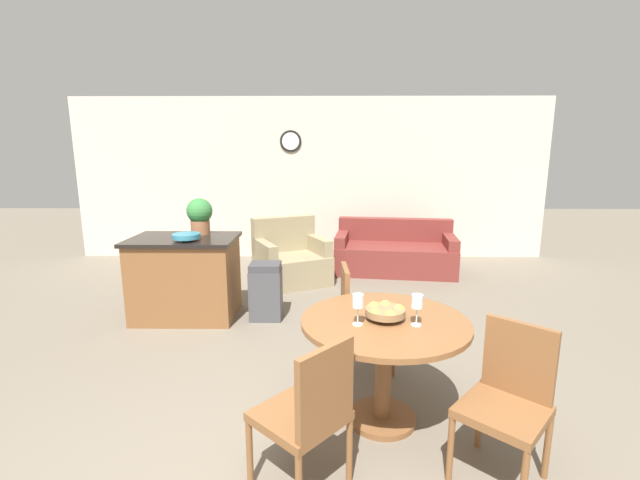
{
  "coord_description": "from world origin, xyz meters",
  "views": [
    {
      "loc": [
        0.24,
        -1.83,
        1.79
      ],
      "look_at": [
        0.2,
        2.38,
        0.93
      ],
      "focal_mm": 24.0,
      "sensor_mm": 36.0,
      "label": 1
    }
  ],
  "objects_px": {
    "dining_chair_far_side": "(359,312)",
    "fruit_bowl": "(385,311)",
    "dining_table": "(384,343)",
    "dining_chair_near_right": "(508,395)",
    "potted_plant": "(200,215)",
    "kitchen_island": "(186,277)",
    "armchair": "(291,261)",
    "trash_bin": "(266,291)",
    "teal_bowl": "(186,236)",
    "wine_glass_right": "(417,303)",
    "wine_glass_left": "(358,302)",
    "dining_chair_near_left": "(309,410)",
    "couch": "(395,253)"
  },
  "relations": [
    {
      "from": "dining_chair_far_side",
      "to": "fruit_bowl",
      "type": "bearing_deg",
      "value": 5.23
    },
    {
      "from": "dining_table",
      "to": "dining_chair_near_right",
      "type": "relative_size",
      "value": 1.26
    },
    {
      "from": "fruit_bowl",
      "to": "potted_plant",
      "type": "height_order",
      "value": "potted_plant"
    },
    {
      "from": "kitchen_island",
      "to": "potted_plant",
      "type": "distance_m",
      "value": 0.71
    },
    {
      "from": "kitchen_island",
      "to": "armchair",
      "type": "xyz_separation_m",
      "value": [
        1.05,
        1.3,
        -0.15
      ]
    },
    {
      "from": "potted_plant",
      "to": "trash_bin",
      "type": "distance_m",
      "value": 1.13
    },
    {
      "from": "teal_bowl",
      "to": "trash_bin",
      "type": "distance_m",
      "value": 1.02
    },
    {
      "from": "wine_glass_right",
      "to": "armchair",
      "type": "bearing_deg",
      "value": 107.85
    },
    {
      "from": "dining_table",
      "to": "armchair",
      "type": "relative_size",
      "value": 0.93
    },
    {
      "from": "dining_chair_far_side",
      "to": "fruit_bowl",
      "type": "xyz_separation_m",
      "value": [
        0.1,
        -0.77,
        0.3
      ]
    },
    {
      "from": "fruit_bowl",
      "to": "potted_plant",
      "type": "xyz_separation_m",
      "value": [
        -1.78,
        2.08,
        0.33
      ]
    },
    {
      "from": "fruit_bowl",
      "to": "kitchen_island",
      "type": "bearing_deg",
      "value": 135.71
    },
    {
      "from": "dining_chair_near_right",
      "to": "wine_glass_left",
      "type": "bearing_deg",
      "value": 17.1
    },
    {
      "from": "dining_chair_near_right",
      "to": "wine_glass_left",
      "type": "xyz_separation_m",
      "value": [
        -0.81,
        0.38,
        0.4
      ]
    },
    {
      "from": "dining_table",
      "to": "wine_glass_right",
      "type": "bearing_deg",
      "value": -27.24
    },
    {
      "from": "dining_chair_near_right",
      "to": "armchair",
      "type": "xyz_separation_m",
      "value": [
        -1.49,
        3.65,
        -0.18
      ]
    },
    {
      "from": "fruit_bowl",
      "to": "dining_chair_far_side",
      "type": "bearing_deg",
      "value": 97.66
    },
    {
      "from": "dining_chair_near_left",
      "to": "wine_glass_right",
      "type": "xyz_separation_m",
      "value": [
        0.66,
        0.53,
        0.4
      ]
    },
    {
      "from": "fruit_bowl",
      "to": "wine_glass_right",
      "type": "bearing_deg",
      "value": -27.45
    },
    {
      "from": "wine_glass_right",
      "to": "teal_bowl",
      "type": "distance_m",
      "value": 2.7
    },
    {
      "from": "dining_table",
      "to": "teal_bowl",
      "type": "xyz_separation_m",
      "value": [
        -1.83,
        1.7,
        0.38
      ]
    },
    {
      "from": "kitchen_island",
      "to": "dining_chair_far_side",
      "type": "bearing_deg",
      "value": -31.16
    },
    {
      "from": "dining_chair_near_left",
      "to": "dining_chair_near_right",
      "type": "distance_m",
      "value": 1.11
    },
    {
      "from": "trash_bin",
      "to": "armchair",
      "type": "relative_size",
      "value": 0.53
    },
    {
      "from": "wine_glass_left",
      "to": "wine_glass_right",
      "type": "bearing_deg",
      "value": -0.76
    },
    {
      "from": "dining_chair_far_side",
      "to": "wine_glass_left",
      "type": "bearing_deg",
      "value": -7.68
    },
    {
      "from": "dining_table",
      "to": "wine_glass_right",
      "type": "height_order",
      "value": "wine_glass_right"
    },
    {
      "from": "wine_glass_right",
      "to": "potted_plant",
      "type": "height_order",
      "value": "potted_plant"
    },
    {
      "from": "couch",
      "to": "teal_bowl",
      "type": "bearing_deg",
      "value": -132.92
    },
    {
      "from": "dining_chair_far_side",
      "to": "couch",
      "type": "xyz_separation_m",
      "value": [
        0.79,
        3.0,
        -0.21
      ]
    },
    {
      "from": "wine_glass_right",
      "to": "dining_chair_near_left",
      "type": "bearing_deg",
      "value": -141.13
    },
    {
      "from": "trash_bin",
      "to": "couch",
      "type": "distance_m",
      "value": 2.6
    },
    {
      "from": "dining_chair_near_right",
      "to": "potted_plant",
      "type": "distance_m",
      "value": 3.57
    },
    {
      "from": "wine_glass_left",
      "to": "dining_chair_near_right",
      "type": "bearing_deg",
      "value": -25.47
    },
    {
      "from": "teal_bowl",
      "to": "armchair",
      "type": "height_order",
      "value": "teal_bowl"
    },
    {
      "from": "teal_bowl",
      "to": "trash_bin",
      "type": "xyz_separation_m",
      "value": [
        0.79,
        0.13,
        -0.64
      ]
    },
    {
      "from": "wine_glass_left",
      "to": "teal_bowl",
      "type": "distance_m",
      "value": 2.43
    },
    {
      "from": "wine_glass_right",
      "to": "couch",
      "type": "distance_m",
      "value": 3.95
    },
    {
      "from": "dining_chair_near_right",
      "to": "kitchen_island",
      "type": "xyz_separation_m",
      "value": [
        -2.54,
        2.34,
        -0.03
      ]
    },
    {
      "from": "dining_chair_near_right",
      "to": "couch",
      "type": "bearing_deg",
      "value": -48.21
    },
    {
      "from": "dining_chair_near_left",
      "to": "fruit_bowl",
      "type": "height_order",
      "value": "dining_chair_near_left"
    },
    {
      "from": "kitchen_island",
      "to": "dining_chair_near_left",
      "type": "bearing_deg",
      "value": -59.92
    },
    {
      "from": "couch",
      "to": "potted_plant",
      "type": "bearing_deg",
      "value": -137.99
    },
    {
      "from": "teal_bowl",
      "to": "dining_chair_near_right",
      "type": "bearing_deg",
      "value": -41.62
    },
    {
      "from": "dining_chair_far_side",
      "to": "wine_glass_right",
      "type": "xyz_separation_m",
      "value": [
        0.29,
        -0.87,
        0.4
      ]
    },
    {
      "from": "dining_chair_near_left",
      "to": "potted_plant",
      "type": "xyz_separation_m",
      "value": [
        -1.31,
        2.7,
        0.63
      ]
    },
    {
      "from": "dining_chair_far_side",
      "to": "trash_bin",
      "type": "relative_size",
      "value": 1.4
    },
    {
      "from": "dining_chair_near_right",
      "to": "potted_plant",
      "type": "xyz_separation_m",
      "value": [
        -2.41,
        2.55,
        0.63
      ]
    },
    {
      "from": "dining_chair_far_side",
      "to": "fruit_bowl",
      "type": "distance_m",
      "value": 0.84
    },
    {
      "from": "wine_glass_left",
      "to": "dining_chair_near_left",
      "type": "bearing_deg",
      "value": -118.42
    }
  ]
}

